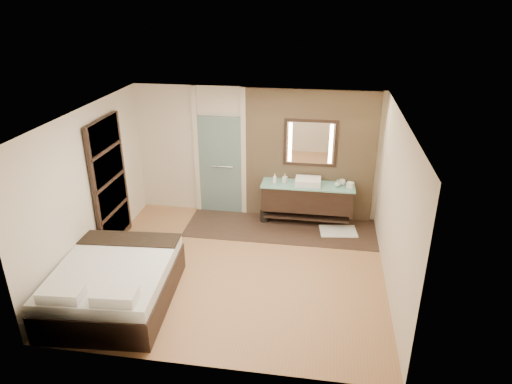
% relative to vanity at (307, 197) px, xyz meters
% --- Properties ---
extents(floor, '(5.00, 5.00, 0.00)m').
position_rel_vanity_xyz_m(floor, '(-1.10, -1.92, -0.58)').
color(floor, '#AC6C48').
rests_on(floor, ground).
extents(tile_strip, '(3.80, 1.30, 0.01)m').
position_rel_vanity_xyz_m(tile_strip, '(-0.50, -0.32, -0.57)').
color(tile_strip, '#37251E').
rests_on(tile_strip, floor).
extents(stone_wall, '(2.60, 0.08, 2.70)m').
position_rel_vanity_xyz_m(stone_wall, '(0.00, 0.29, 0.77)').
color(stone_wall, tan).
rests_on(stone_wall, floor).
extents(vanity, '(1.85, 0.55, 0.88)m').
position_rel_vanity_xyz_m(vanity, '(0.00, 0.00, 0.00)').
color(vanity, black).
rests_on(vanity, stone_wall).
extents(mirror_unit, '(1.06, 0.04, 0.96)m').
position_rel_vanity_xyz_m(mirror_unit, '(0.00, 0.24, 1.07)').
color(mirror_unit, black).
rests_on(mirror_unit, stone_wall).
extents(frosted_door, '(1.10, 0.12, 2.70)m').
position_rel_vanity_xyz_m(frosted_door, '(-1.85, 0.28, 0.56)').
color(frosted_door, '#9DC7C0').
rests_on(frosted_door, floor).
extents(shoji_partition, '(0.06, 1.20, 2.40)m').
position_rel_vanity_xyz_m(shoji_partition, '(-3.53, -1.32, 0.63)').
color(shoji_partition, black).
rests_on(shoji_partition, floor).
extents(bed, '(1.82, 2.20, 0.80)m').
position_rel_vanity_xyz_m(bed, '(-2.75, -3.08, -0.25)').
color(bed, black).
rests_on(bed, floor).
extents(bath_mat, '(0.78, 0.59, 0.02)m').
position_rel_vanity_xyz_m(bath_mat, '(0.65, -0.30, -0.56)').
color(bath_mat, white).
rests_on(bath_mat, floor).
extents(waste_bin, '(0.20, 0.20, 0.24)m').
position_rel_vanity_xyz_m(waste_bin, '(-0.86, -0.07, -0.46)').
color(waste_bin, black).
rests_on(waste_bin, floor).
extents(tissue_box, '(0.15, 0.15, 0.10)m').
position_rel_vanity_xyz_m(tissue_box, '(0.82, -0.02, 0.33)').
color(tissue_box, white).
rests_on(tissue_box, vanity).
extents(soap_bottle_a, '(0.10, 0.10, 0.20)m').
position_rel_vanity_xyz_m(soap_bottle_a, '(-0.66, -0.06, 0.39)').
color(soap_bottle_a, white).
rests_on(soap_bottle_a, vanity).
extents(soap_bottle_b, '(0.11, 0.11, 0.19)m').
position_rel_vanity_xyz_m(soap_bottle_b, '(-0.47, 0.01, 0.38)').
color(soap_bottle_b, '#B2B2B2').
rests_on(soap_bottle_b, vanity).
extents(soap_bottle_c, '(0.15, 0.15, 0.15)m').
position_rel_vanity_xyz_m(soap_bottle_c, '(0.57, -0.04, 0.36)').
color(soap_bottle_c, '#AEDBD3').
rests_on(soap_bottle_c, vanity).
extents(cup, '(0.16, 0.16, 0.11)m').
position_rel_vanity_xyz_m(cup, '(0.67, 0.07, 0.34)').
color(cup, white).
rests_on(cup, vanity).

